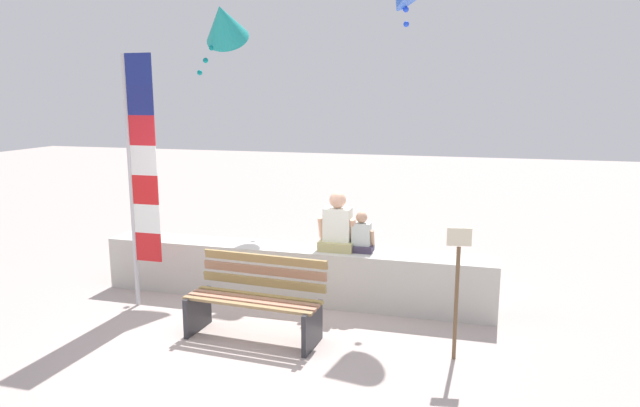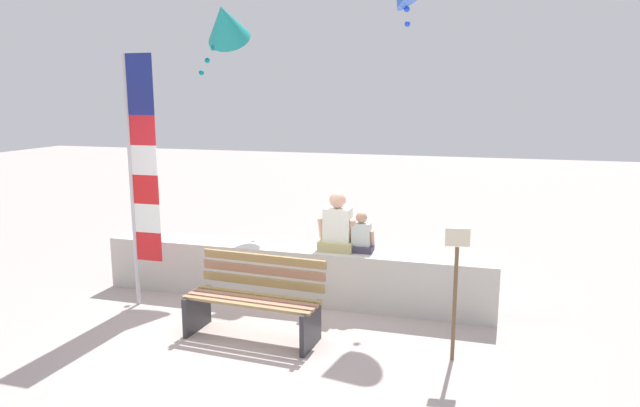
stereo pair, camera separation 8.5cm
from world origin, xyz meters
TOP-DOWN VIEW (x-y plane):
  - ground_plane at (0.00, 0.00)m, footprint 40.00×40.00m
  - seawall_ledge at (0.00, 0.98)m, footprint 5.19×0.51m
  - park_bench at (-0.02, -0.25)m, footprint 1.55×0.71m
  - person_adult at (0.60, 1.02)m, footprint 0.49×0.36m
  - person_child at (0.91, 1.02)m, footprint 0.34×0.25m
  - flag_banner at (-1.72, 0.24)m, footprint 0.40×0.05m
  - kite_teal at (-1.45, 2.23)m, footprint 0.81×0.93m
  - sign_post at (2.13, -0.25)m, footprint 0.24×0.06m

SIDE VIEW (x-z plane):
  - ground_plane at x=0.00m, z-range 0.00..0.00m
  - seawall_ledge at x=0.00m, z-range 0.00..0.71m
  - park_bench at x=-0.02m, z-range -0.03..0.85m
  - sign_post at x=2.13m, z-range 0.12..1.50m
  - person_child at x=0.91m, z-range 0.65..1.16m
  - person_adult at x=0.60m, z-range 0.62..1.38m
  - flag_banner at x=-1.72m, z-range 0.19..3.34m
  - kite_teal at x=-1.45m, z-range 3.12..4.31m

